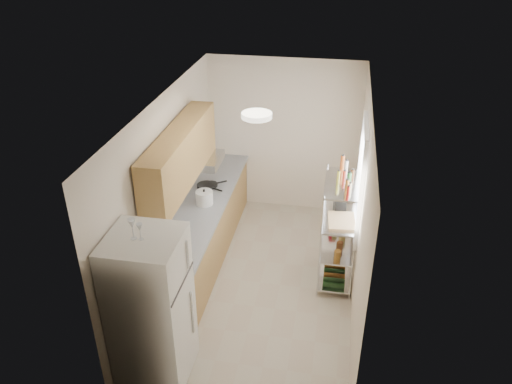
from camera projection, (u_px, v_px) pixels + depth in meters
The scene contains 16 objects.
room at pixel (261, 202), 6.33m from camera, with size 2.52×4.42×2.62m.
counter_run at pixel (203, 232), 7.26m from camera, with size 0.63×3.51×0.90m.
upper_cabinets at pixel (181, 156), 6.33m from camera, with size 0.33×2.20×0.72m, color #A67B47.
range_hood at pixel (203, 160), 7.21m from camera, with size 0.50×0.60×0.12m, color #B7BABC.
window at pixel (361, 180), 6.32m from camera, with size 0.06×1.00×1.46m, color white.
bakers_rack at pixel (340, 210), 6.52m from camera, with size 0.45×0.90×1.73m.
ceiling_dome at pixel (257, 115), 5.45m from camera, with size 0.34×0.34×0.06m, color white.
refrigerator at pixel (151, 309), 5.20m from camera, with size 0.73×0.73×1.78m, color silver.
wine_glass_a at pixel (140, 232), 4.71m from camera, with size 0.06×0.06×0.17m, color silver, non-canonical shape.
wine_glass_b at pixel (133, 229), 4.71m from camera, with size 0.08×0.08×0.22m, color silver, non-canonical shape.
rice_cooker at pixel (204, 198), 7.04m from camera, with size 0.24×0.24×0.20m, color white.
frying_pan_large at pixel (206, 186), 7.51m from camera, with size 0.27×0.27×0.05m, color black.
frying_pan_small at pixel (211, 185), 7.54m from camera, with size 0.20×0.20×0.04m, color black.
cutting_board at pixel (342, 221), 6.45m from camera, with size 0.34×0.45×0.03m, color tan.
espresso_machine at pixel (340, 200), 6.68m from camera, with size 0.15×0.23×0.26m, color black.
storage_bag at pixel (333, 227), 7.05m from camera, with size 0.09×0.13×0.15m, color maroon.
Camera 1 is at (0.91, -5.40, 4.47)m, focal length 35.00 mm.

